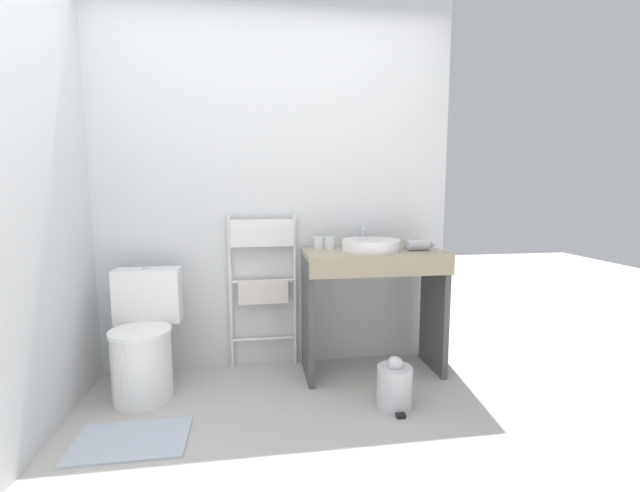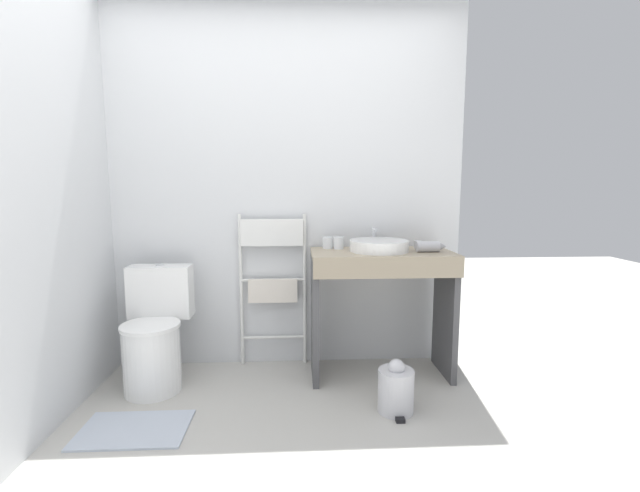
{
  "view_description": "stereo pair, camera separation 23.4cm",
  "coord_description": "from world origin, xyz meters",
  "px_view_note": "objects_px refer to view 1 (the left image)",
  "views": [
    {
      "loc": [
        -0.12,
        -1.62,
        1.27
      ],
      "look_at": [
        0.24,
        0.68,
        0.96
      ],
      "focal_mm": 24.0,
      "sensor_mm": 36.0,
      "label": 1
    },
    {
      "loc": [
        0.11,
        -1.64,
        1.27
      ],
      "look_at": [
        0.24,
        0.68,
        0.96
      ],
      "focal_mm": 24.0,
      "sensor_mm": 36.0,
      "label": 2
    }
  ],
  "objects_px": {
    "towel_radiator": "(263,266)",
    "cup_near_edge": "(330,243)",
    "cup_near_wall": "(319,243)",
    "trash_bin": "(394,386)",
    "toilet": "(144,342)",
    "hair_dryer": "(418,245)",
    "sink_basin": "(371,245)"
  },
  "relations": [
    {
      "from": "towel_radiator",
      "to": "cup_near_edge",
      "type": "height_order",
      "value": "towel_radiator"
    },
    {
      "from": "cup_near_wall",
      "to": "trash_bin",
      "type": "height_order",
      "value": "cup_near_wall"
    },
    {
      "from": "toilet",
      "to": "hair_dryer",
      "type": "height_order",
      "value": "hair_dryer"
    },
    {
      "from": "toilet",
      "to": "cup_near_edge",
      "type": "xyz_separation_m",
      "value": [
        1.2,
        0.22,
        0.57
      ]
    },
    {
      "from": "towel_radiator",
      "to": "cup_near_wall",
      "type": "relative_size",
      "value": 13.6
    },
    {
      "from": "towel_radiator",
      "to": "sink_basin",
      "type": "distance_m",
      "value": 0.77
    },
    {
      "from": "sink_basin",
      "to": "cup_near_wall",
      "type": "distance_m",
      "value": 0.37
    },
    {
      "from": "cup_near_wall",
      "to": "cup_near_edge",
      "type": "distance_m",
      "value": 0.08
    },
    {
      "from": "towel_radiator",
      "to": "cup_near_edge",
      "type": "bearing_deg",
      "value": -10.17
    },
    {
      "from": "sink_basin",
      "to": "cup_near_wall",
      "type": "height_order",
      "value": "cup_near_wall"
    },
    {
      "from": "toilet",
      "to": "hair_dryer",
      "type": "distance_m",
      "value": 1.87
    },
    {
      "from": "toilet",
      "to": "towel_radiator",
      "type": "distance_m",
      "value": 0.9
    },
    {
      "from": "cup_near_wall",
      "to": "trash_bin",
      "type": "relative_size",
      "value": 0.26
    },
    {
      "from": "toilet",
      "to": "hair_dryer",
      "type": "xyz_separation_m",
      "value": [
        1.78,
        0.06,
        0.56
      ]
    },
    {
      "from": "cup_near_edge",
      "to": "trash_bin",
      "type": "bearing_deg",
      "value": -66.38
    },
    {
      "from": "trash_bin",
      "to": "toilet",
      "type": "bearing_deg",
      "value": 164.74
    },
    {
      "from": "toilet",
      "to": "sink_basin",
      "type": "height_order",
      "value": "sink_basin"
    },
    {
      "from": "sink_basin",
      "to": "cup_near_edge",
      "type": "xyz_separation_m",
      "value": [
        -0.26,
        0.12,
        0.0
      ]
    },
    {
      "from": "sink_basin",
      "to": "trash_bin",
      "type": "relative_size",
      "value": 1.25
    },
    {
      "from": "towel_radiator",
      "to": "hair_dryer",
      "type": "height_order",
      "value": "towel_radiator"
    },
    {
      "from": "cup_near_wall",
      "to": "cup_near_edge",
      "type": "height_order",
      "value": "cup_near_edge"
    },
    {
      "from": "towel_radiator",
      "to": "sink_basin",
      "type": "relative_size",
      "value": 2.79
    },
    {
      "from": "toilet",
      "to": "trash_bin",
      "type": "distance_m",
      "value": 1.54
    },
    {
      "from": "towel_radiator",
      "to": "trash_bin",
      "type": "distance_m",
      "value": 1.18
    },
    {
      "from": "cup_near_edge",
      "to": "trash_bin",
      "type": "height_order",
      "value": "cup_near_edge"
    },
    {
      "from": "towel_radiator",
      "to": "cup_near_edge",
      "type": "xyz_separation_m",
      "value": [
        0.46,
        -0.08,
        0.17
      ]
    },
    {
      "from": "trash_bin",
      "to": "towel_radiator",
      "type": "bearing_deg",
      "value": 136.09
    },
    {
      "from": "toilet",
      "to": "cup_near_wall",
      "type": "relative_size",
      "value": 9.63
    },
    {
      "from": "towel_radiator",
      "to": "cup_near_wall",
      "type": "bearing_deg",
      "value": -7.49
    },
    {
      "from": "cup_near_wall",
      "to": "trash_bin",
      "type": "distance_m",
      "value": 1.06
    },
    {
      "from": "toilet",
      "to": "trash_bin",
      "type": "bearing_deg",
      "value": -15.26
    },
    {
      "from": "sink_basin",
      "to": "trash_bin",
      "type": "distance_m",
      "value": 0.91
    }
  ]
}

